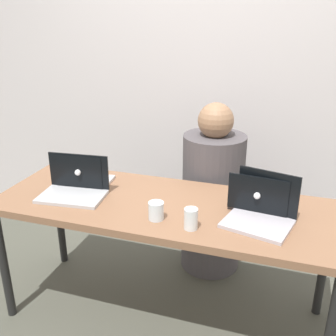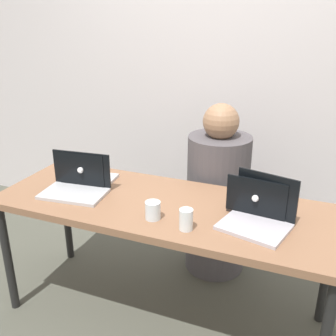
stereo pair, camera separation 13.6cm
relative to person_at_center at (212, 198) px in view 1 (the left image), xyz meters
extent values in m
plane|color=#4A4B40|center=(-0.15, -0.59, -0.52)|extent=(12.00, 12.00, 0.00)
cube|color=silver|center=(-0.15, 0.57, 0.80)|extent=(4.82, 0.10, 2.65)
cube|color=brown|center=(-0.15, -0.59, 0.20)|extent=(1.85, 0.68, 0.04)
cylinder|color=black|center=(-1.03, -0.88, -0.17)|extent=(0.05, 0.05, 0.70)
cylinder|color=black|center=(-1.03, -0.30, -0.17)|extent=(0.05, 0.05, 0.70)
cylinder|color=black|center=(0.73, -0.30, -0.17)|extent=(0.05, 0.05, 0.70)
cylinder|color=#4D494D|center=(0.00, 0.00, -0.04)|extent=(0.47, 0.47, 0.97)
sphere|color=#997051|center=(0.00, 0.00, 0.54)|extent=(0.23, 0.23, 0.23)
cube|color=silver|center=(-0.68, -0.47, 0.23)|extent=(0.30, 0.24, 0.02)
cube|color=black|center=(-0.67, -0.58, 0.33)|extent=(0.28, 0.04, 0.19)
sphere|color=white|center=(-0.66, -0.59, 0.33)|extent=(0.03, 0.03, 0.03)
cube|color=#B4B6BB|center=(-0.66, -0.69, 0.23)|extent=(0.38, 0.25, 0.02)
cube|color=black|center=(-0.67, -0.57, 0.34)|extent=(0.35, 0.05, 0.20)
sphere|color=white|center=(-0.67, -0.56, 0.34)|extent=(0.04, 0.04, 0.04)
cube|color=#393638|center=(0.35, -0.46, 0.23)|extent=(0.32, 0.24, 0.02)
cube|color=black|center=(0.34, -0.57, 0.33)|extent=(0.30, 0.04, 0.19)
sphere|color=white|center=(0.34, -0.58, 0.33)|extent=(0.03, 0.03, 0.03)
cube|color=#B6B1BA|center=(0.35, -0.68, 0.23)|extent=(0.36, 0.31, 0.02)
cube|color=black|center=(0.39, -0.55, 0.35)|extent=(0.30, 0.08, 0.22)
sphere|color=white|center=(0.39, -0.54, 0.35)|extent=(0.04, 0.04, 0.04)
cylinder|color=silver|center=(-0.13, -0.77, 0.26)|extent=(0.08, 0.08, 0.09)
cylinder|color=silver|center=(-0.13, -0.77, 0.24)|extent=(0.07, 0.07, 0.05)
cylinder|color=white|center=(0.06, -0.80, 0.27)|extent=(0.07, 0.07, 0.10)
cylinder|color=silver|center=(0.06, -0.80, 0.25)|extent=(0.06, 0.06, 0.06)
camera|label=1|loc=(0.46, -2.39, 1.18)|focal=42.00mm
camera|label=2|loc=(0.59, -2.35, 1.18)|focal=42.00mm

